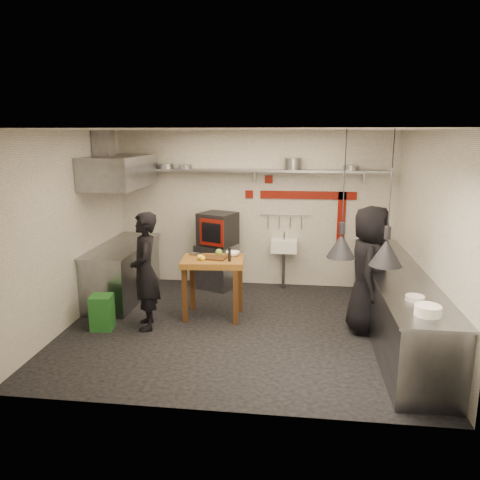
# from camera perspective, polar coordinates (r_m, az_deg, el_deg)

# --- Properties ---
(floor) EXTENTS (5.00, 5.00, 0.00)m
(floor) POSITION_cam_1_polar(r_m,az_deg,el_deg) (6.89, 0.09, -10.65)
(floor) COLOR black
(floor) RESTS_ON ground
(ceiling) EXTENTS (5.00, 5.00, 0.00)m
(ceiling) POSITION_cam_1_polar(r_m,az_deg,el_deg) (6.32, 0.10, 13.31)
(ceiling) COLOR silver
(ceiling) RESTS_ON floor
(wall_back) EXTENTS (5.00, 0.04, 2.80)m
(wall_back) POSITION_cam_1_polar(r_m,az_deg,el_deg) (8.52, 1.81, 3.74)
(wall_back) COLOR silver
(wall_back) RESTS_ON floor
(wall_front) EXTENTS (5.00, 0.04, 2.80)m
(wall_front) POSITION_cam_1_polar(r_m,az_deg,el_deg) (4.45, -3.19, -4.81)
(wall_front) COLOR silver
(wall_front) RESTS_ON floor
(wall_left) EXTENTS (0.04, 4.20, 2.80)m
(wall_left) POSITION_cam_1_polar(r_m,az_deg,el_deg) (7.20, -20.07, 1.27)
(wall_left) COLOR silver
(wall_left) RESTS_ON floor
(wall_right) EXTENTS (0.04, 4.20, 2.80)m
(wall_right) POSITION_cam_1_polar(r_m,az_deg,el_deg) (6.65, 22.01, 0.19)
(wall_right) COLOR silver
(wall_right) RESTS_ON floor
(red_band_horiz) EXTENTS (1.70, 0.02, 0.14)m
(red_band_horiz) POSITION_cam_1_polar(r_m,az_deg,el_deg) (8.42, 8.28, 5.43)
(red_band_horiz) COLOR #6E1007
(red_band_horiz) RESTS_ON wall_back
(red_band_vert) EXTENTS (0.14, 0.02, 1.10)m
(red_band_vert) POSITION_cam_1_polar(r_m,az_deg,el_deg) (8.53, 12.21, 2.10)
(red_band_vert) COLOR #6E1007
(red_band_vert) RESTS_ON wall_back
(red_tile_a) EXTENTS (0.14, 0.02, 0.14)m
(red_tile_a) POSITION_cam_1_polar(r_m,az_deg,el_deg) (8.41, 3.53, 7.38)
(red_tile_a) COLOR #6E1007
(red_tile_a) RESTS_ON wall_back
(red_tile_b) EXTENTS (0.14, 0.02, 0.14)m
(red_tile_b) POSITION_cam_1_polar(r_m,az_deg,el_deg) (8.47, 1.13, 5.60)
(red_tile_b) COLOR #6E1007
(red_tile_b) RESTS_ON wall_back
(back_shelf) EXTENTS (4.60, 0.34, 0.04)m
(back_shelf) POSITION_cam_1_polar(r_m,az_deg,el_deg) (8.25, 1.73, 8.48)
(back_shelf) COLOR slate
(back_shelf) RESTS_ON wall_back
(shelf_bracket_left) EXTENTS (0.04, 0.06, 0.24)m
(shelf_bracket_left) POSITION_cam_1_polar(r_m,az_deg,el_deg) (8.79, -10.73, 7.88)
(shelf_bracket_left) COLOR slate
(shelf_bracket_left) RESTS_ON wall_back
(shelf_bracket_mid) EXTENTS (0.04, 0.06, 0.24)m
(shelf_bracket_mid) POSITION_cam_1_polar(r_m,az_deg,el_deg) (8.41, 1.82, 7.88)
(shelf_bracket_mid) COLOR slate
(shelf_bracket_mid) RESTS_ON wall_back
(shelf_bracket_right) EXTENTS (0.04, 0.06, 0.24)m
(shelf_bracket_right) POSITION_cam_1_polar(r_m,az_deg,el_deg) (8.45, 14.87, 7.48)
(shelf_bracket_right) COLOR slate
(shelf_bracket_right) RESTS_ON wall_back
(pan_far_left) EXTENTS (0.30, 0.30, 0.09)m
(pan_far_left) POSITION_cam_1_polar(r_m,az_deg,el_deg) (8.54, -8.96, 8.92)
(pan_far_left) COLOR slate
(pan_far_left) RESTS_ON back_shelf
(pan_mid_left) EXTENTS (0.26, 0.26, 0.07)m
(pan_mid_left) POSITION_cam_1_polar(r_m,az_deg,el_deg) (8.45, -6.68, 8.88)
(pan_mid_left) COLOR slate
(pan_mid_left) RESTS_ON back_shelf
(stock_pot) EXTENTS (0.32, 0.32, 0.20)m
(stock_pot) POSITION_cam_1_polar(r_m,az_deg,el_deg) (8.21, 6.46, 9.22)
(stock_pot) COLOR slate
(stock_pot) RESTS_ON back_shelf
(pan_right) EXTENTS (0.33, 0.33, 0.08)m
(pan_right) POSITION_cam_1_polar(r_m,az_deg,el_deg) (8.26, 13.38, 8.56)
(pan_right) COLOR slate
(pan_right) RESTS_ON back_shelf
(oven_stand) EXTENTS (0.81, 0.78, 0.80)m
(oven_stand) POSITION_cam_1_polar(r_m,az_deg,el_deg) (8.53, -2.81, -3.15)
(oven_stand) COLOR slate
(oven_stand) RESTS_ON floor
(combi_oven) EXTENTS (0.75, 0.73, 0.58)m
(combi_oven) POSITION_cam_1_polar(r_m,az_deg,el_deg) (8.34, -2.72, 1.37)
(combi_oven) COLOR black
(combi_oven) RESTS_ON oven_stand
(oven_door) EXTENTS (0.45, 0.21, 0.46)m
(oven_door) POSITION_cam_1_polar(r_m,az_deg,el_deg) (8.03, -3.48, 0.92)
(oven_door) COLOR #6E1007
(oven_door) RESTS_ON combi_oven
(oven_glass) EXTENTS (0.36, 0.17, 0.34)m
(oven_glass) POSITION_cam_1_polar(r_m,az_deg,el_deg) (8.03, -3.53, 0.90)
(oven_glass) COLOR black
(oven_glass) RESTS_ON oven_door
(hand_sink) EXTENTS (0.46, 0.34, 0.22)m
(hand_sink) POSITION_cam_1_polar(r_m,az_deg,el_deg) (8.43, 5.39, -0.71)
(hand_sink) COLOR white
(hand_sink) RESTS_ON wall_back
(sink_tap) EXTENTS (0.03, 0.03, 0.14)m
(sink_tap) POSITION_cam_1_polar(r_m,az_deg,el_deg) (8.39, 5.42, 0.49)
(sink_tap) COLOR slate
(sink_tap) RESTS_ON hand_sink
(sink_drain) EXTENTS (0.06, 0.06, 0.66)m
(sink_drain) POSITION_cam_1_polar(r_m,az_deg,el_deg) (8.51, 5.32, -3.65)
(sink_drain) COLOR slate
(sink_drain) RESTS_ON floor
(utensil_rail) EXTENTS (0.90, 0.02, 0.02)m
(utensil_rail) POSITION_cam_1_polar(r_m,az_deg,el_deg) (8.46, 5.50, 3.07)
(utensil_rail) COLOR slate
(utensil_rail) RESTS_ON wall_back
(counter_right) EXTENTS (0.70, 3.80, 0.90)m
(counter_right) POSITION_cam_1_polar(r_m,az_deg,el_deg) (6.82, 18.48, -7.53)
(counter_right) COLOR slate
(counter_right) RESTS_ON floor
(counter_right_top) EXTENTS (0.76, 3.90, 0.03)m
(counter_right_top) POSITION_cam_1_polar(r_m,az_deg,el_deg) (6.68, 18.76, -3.78)
(counter_right_top) COLOR slate
(counter_right_top) RESTS_ON counter_right
(plate_stack) EXTENTS (0.34, 0.34, 0.11)m
(plate_stack) POSITION_cam_1_polar(r_m,az_deg,el_deg) (5.20, 21.92, -7.98)
(plate_stack) COLOR white
(plate_stack) RESTS_ON counter_right_top
(small_bowl_right) EXTENTS (0.22, 0.22, 0.05)m
(small_bowl_right) POSITION_cam_1_polar(r_m,az_deg,el_deg) (5.62, 20.53, -6.63)
(small_bowl_right) COLOR white
(small_bowl_right) RESTS_ON counter_right_top
(counter_left) EXTENTS (0.70, 1.90, 0.90)m
(counter_left) POSITION_cam_1_polar(r_m,az_deg,el_deg) (8.21, -14.09, -3.80)
(counter_left) COLOR slate
(counter_left) RESTS_ON floor
(counter_left_top) EXTENTS (0.76, 2.00, 0.03)m
(counter_left_top) POSITION_cam_1_polar(r_m,az_deg,el_deg) (8.09, -14.27, -0.65)
(counter_left_top) COLOR slate
(counter_left_top) RESTS_ON counter_left
(extractor_hood) EXTENTS (0.78, 1.60, 0.50)m
(extractor_hood) POSITION_cam_1_polar(r_m,az_deg,el_deg) (7.89, -14.42, 8.10)
(extractor_hood) COLOR slate
(extractor_hood) RESTS_ON ceiling
(hood_duct) EXTENTS (0.28, 0.28, 0.50)m
(hood_duct) POSITION_cam_1_polar(r_m,az_deg,el_deg) (7.96, -16.29, 10.92)
(hood_duct) COLOR slate
(hood_duct) RESTS_ON ceiling
(green_bin) EXTENTS (0.34, 0.34, 0.50)m
(green_bin) POSITION_cam_1_polar(r_m,az_deg,el_deg) (7.06, -16.46, -8.43)
(green_bin) COLOR #206123
(green_bin) RESTS_ON floor
(prep_table) EXTENTS (0.97, 0.72, 0.92)m
(prep_table) POSITION_cam_1_polar(r_m,az_deg,el_deg) (7.15, -3.28, -5.83)
(prep_table) COLOR brown
(prep_table) RESTS_ON floor
(cutting_board) EXTENTS (0.41, 0.32, 0.02)m
(cutting_board) POSITION_cam_1_polar(r_m,az_deg,el_deg) (7.02, -3.19, -2.16)
(cutting_board) COLOR #4C2B12
(cutting_board) RESTS_ON prep_table
(pepper_mill) EXTENTS (0.04, 0.04, 0.20)m
(pepper_mill) POSITION_cam_1_polar(r_m,az_deg,el_deg) (6.84, -1.29, -1.79)
(pepper_mill) COLOR black
(pepper_mill) RESTS_ON prep_table
(lemon_a) EXTENTS (0.10, 0.10, 0.09)m
(lemon_a) POSITION_cam_1_polar(r_m,az_deg,el_deg) (6.96, -4.92, -2.10)
(lemon_a) COLOR yellow
(lemon_a) RESTS_ON prep_table
(lemon_b) EXTENTS (0.10, 0.10, 0.08)m
(lemon_b) POSITION_cam_1_polar(r_m,az_deg,el_deg) (6.91, -4.60, -2.22)
(lemon_b) COLOR yellow
(lemon_b) RESTS_ON prep_table
(veg_ball) EXTENTS (0.13, 0.13, 0.11)m
(veg_ball) POSITION_cam_1_polar(r_m,az_deg,el_deg) (7.17, -2.60, -1.53)
(veg_ball) COLOR olive
(veg_ball) RESTS_ON prep_table
(steel_tray) EXTENTS (0.20, 0.17, 0.03)m
(steel_tray) POSITION_cam_1_polar(r_m,az_deg,el_deg) (7.23, -5.36, -1.73)
(steel_tray) COLOR slate
(steel_tray) RESTS_ON prep_table
(bowl) EXTENTS (0.27, 0.27, 0.07)m
(bowl) POSITION_cam_1_polar(r_m,az_deg,el_deg) (7.15, -0.89, -1.69)
(bowl) COLOR white
(bowl) RESTS_ON prep_table
(heat_lamp_near) EXTENTS (0.43, 0.43, 1.50)m
(heat_lamp_near) POSITION_cam_1_polar(r_m,az_deg,el_deg) (5.60, 12.52, 5.36)
(heat_lamp_near) COLOR black
(heat_lamp_near) RESTS_ON ceiling
(heat_lamp_far) EXTENTS (0.36, 0.36, 1.46)m
(heat_lamp_far) POSITION_cam_1_polar(r_m,az_deg,el_deg) (5.20, 17.82, 4.75)
(heat_lamp_far) COLOR black
(heat_lamp_far) RESTS_ON ceiling
(chef_left) EXTENTS (0.58, 0.71, 1.69)m
(chef_left) POSITION_cam_1_polar(r_m,az_deg,el_deg) (6.77, -11.51, -3.75)
(chef_left) COLOR black
(chef_left) RESTS_ON floor
(chef_right) EXTENTS (0.74, 0.98, 1.80)m
(chef_right) POSITION_cam_1_polar(r_m,az_deg,el_deg) (6.75, 15.47, -3.52)
(chef_right) COLOR black
(chef_right) RESTS_ON floor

